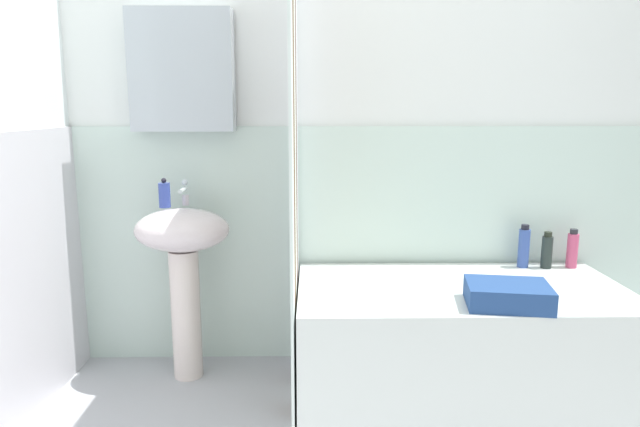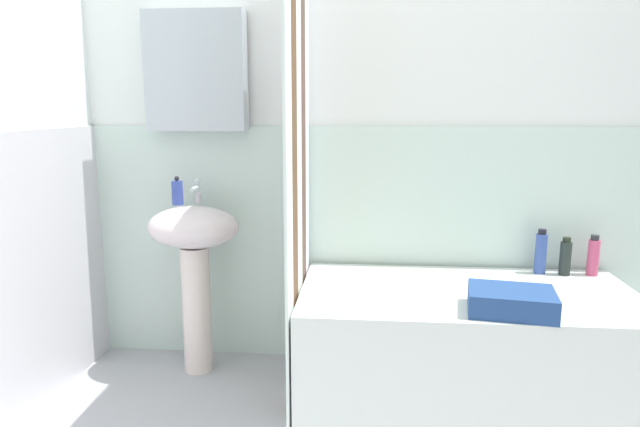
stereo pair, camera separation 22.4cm
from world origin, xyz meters
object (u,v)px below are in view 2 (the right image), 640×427
Objects in this scene: lotion_bottle at (565,257)px; conditioner_bottle at (541,253)px; body_wash_bottle at (593,256)px; towel_folded at (511,301)px; sink at (194,252)px; bathtub at (465,346)px; soap_dispenser at (177,192)px.

lotion_bottle is 0.11m from conditioner_bottle.
conditioner_bottle is at bearing 177.64° from body_wash_bottle.
lotion_bottle is 0.57× the size of towel_folded.
sink is 0.58× the size of bathtub.
sink is 4.28× the size of body_wash_bottle.
towel_folded is (-0.37, -0.53, -0.04)m from lotion_bottle.
towel_folded is (1.39, -0.43, -0.05)m from sink.
body_wash_bottle is at bearing 46.90° from towel_folded.
lotion_bottle is at bearing 1.76° from soap_dispenser.
sink is at bearing -176.85° from lotion_bottle.
sink reaches higher than lotion_bottle.
bathtub is at bearing -8.33° from sink.
lotion_bottle is at bearing 3.15° from sink.
soap_dispenser is 1.87m from lotion_bottle.
lotion_bottle is 0.65m from towel_folded.
soap_dispenser reaches higher than towel_folded.
soap_dispenser is 1.99m from body_wash_bottle.
bathtub is 7.93× the size of lotion_bottle.
body_wash_bottle is at bearing 3.27° from lotion_bottle.
soap_dispenser is (-0.08, 0.04, 0.28)m from sink.
towel_folded is at bearing -125.18° from lotion_bottle.
towel_folded is at bearing -133.10° from body_wash_bottle.
towel_folded reaches higher than bathtub.
conditioner_bottle is 0.61m from towel_folded.
lotion_bottle is at bearing 29.83° from bathtub.
sink reaches higher than bathtub.
body_wash_bottle is at bearing 1.86° from soap_dispenser.
body_wash_bottle is (1.97, 0.06, -0.29)m from soap_dispenser.
conditioner_bottle is (-0.11, 0.02, 0.02)m from lotion_bottle.
sink is 5.94× the size of soap_dispenser.
lotion_bottle is (-0.13, -0.01, -0.01)m from body_wash_bottle.
lotion_bottle is (1.84, 0.06, -0.29)m from soap_dispenser.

